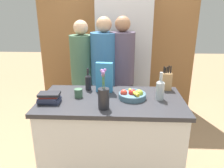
% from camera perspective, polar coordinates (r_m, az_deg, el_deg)
% --- Properties ---
extents(kitchen_island, '(1.40, 0.75, 0.89)m').
position_cam_1_polar(kitchen_island, '(2.34, -0.11, -13.95)').
color(kitchen_island, silver).
rests_on(kitchen_island, ground_plane).
extents(back_wall_wood, '(2.60, 0.12, 2.60)m').
position_cam_1_polar(back_wall_wood, '(3.74, 1.26, 12.50)').
color(back_wall_wood, olive).
rests_on(back_wall_wood, ground_plane).
extents(refrigerator, '(0.79, 0.62, 1.99)m').
position_cam_1_polar(refrigerator, '(3.43, 2.94, 6.75)').
color(refrigerator, '#B7B7BC').
rests_on(refrigerator, ground_plane).
extents(fruit_bowl, '(0.27, 0.27, 0.09)m').
position_cam_1_polar(fruit_bowl, '(2.14, 5.35, -2.85)').
color(fruit_bowl, slate).
rests_on(fruit_bowl, kitchen_island).
extents(knife_block, '(0.10, 0.09, 0.26)m').
position_cam_1_polar(knife_block, '(2.42, 14.03, 0.80)').
color(knife_block, tan).
rests_on(knife_block, kitchen_island).
extents(flower_vase, '(0.10, 0.10, 0.36)m').
position_cam_1_polar(flower_vase, '(1.90, -2.20, -3.40)').
color(flower_vase, '#232328').
rests_on(flower_vase, kitchen_island).
extents(cereal_box, '(0.18, 0.08, 0.31)m').
position_cam_1_polar(cereal_box, '(2.27, -2.02, 1.74)').
color(cereal_box, teal).
rests_on(cereal_box, kitchen_island).
extents(coffee_mug, '(0.08, 0.11, 0.08)m').
position_cam_1_polar(coffee_mug, '(2.19, -8.78, -2.33)').
color(coffee_mug, '#42664C').
rests_on(coffee_mug, kitchen_island).
extents(book_stack, '(0.21, 0.15, 0.10)m').
position_cam_1_polar(book_stack, '(2.11, -16.07, -3.51)').
color(book_stack, '#2D334C').
rests_on(book_stack, kitchen_island).
extents(bottle_oil, '(0.06, 0.06, 0.24)m').
position_cam_1_polar(bottle_oil, '(2.35, -6.25, 0.68)').
color(bottle_oil, black).
rests_on(bottle_oil, kitchen_island).
extents(bottle_vinegar, '(0.08, 0.08, 0.27)m').
position_cam_1_polar(bottle_vinegar, '(2.13, 12.48, -1.26)').
color(bottle_vinegar, '#B2BCC1').
rests_on(bottle_vinegar, kitchen_island).
extents(person_at_sink, '(0.31, 0.31, 1.60)m').
position_cam_1_polar(person_at_sink, '(2.95, -7.66, 2.69)').
color(person_at_sink, '#383842').
rests_on(person_at_sink, ground_plane).
extents(person_in_blue, '(0.34, 0.34, 1.64)m').
position_cam_1_polar(person_in_blue, '(2.85, -1.98, 2.66)').
color(person_in_blue, '#383842').
rests_on(person_in_blue, ground_plane).
extents(person_in_red_tee, '(0.32, 0.32, 1.65)m').
position_cam_1_polar(person_in_red_tee, '(2.87, 2.61, 2.94)').
color(person_in_red_tee, '#383842').
rests_on(person_in_red_tee, ground_plane).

